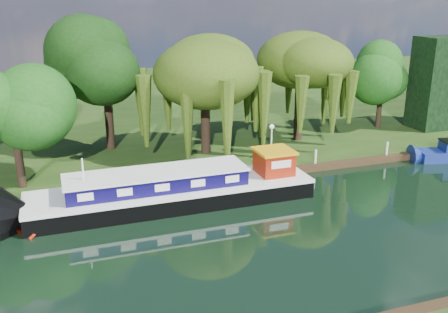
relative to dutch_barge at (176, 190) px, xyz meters
name	(u,v)px	position (x,y,z in m)	size (l,w,h in m)	color
ground	(342,224)	(7.84, -5.67, -0.88)	(120.00, 120.00, 0.00)	black
far_bank	(183,100)	(7.84, 28.33, -0.65)	(120.00, 52.00, 0.45)	#18320D
dutch_barge	(176,190)	(0.00, 0.00, 0.00)	(16.79, 3.83, 3.54)	black
red_dinghy	(50,227)	(-7.17, -0.85, -0.88)	(2.37, 3.32, 0.69)	maroon
willow_left	(205,74)	(4.25, 7.74, 5.55)	(6.87, 6.87, 8.23)	black
willow_right	(301,70)	(12.51, 8.75, 5.26)	(6.40, 6.40, 7.80)	black
tree_far_left	(12,109)	(-8.65, 4.69, 4.53)	(4.49, 4.49, 7.23)	black
tree_far_mid	(105,66)	(-2.40, 11.20, 5.93)	(5.64, 5.64, 9.23)	black
tree_far_right	(382,76)	(21.24, 10.01, 4.15)	(4.06, 4.06, 6.64)	black
conifer_hedge	(447,82)	(26.84, 8.33, 3.57)	(6.00, 3.00, 8.00)	black
lamppost	(272,132)	(8.34, 4.83, 1.54)	(0.36, 0.36, 2.56)	silver
mooring_posts	(270,162)	(7.34, 2.73, 0.07)	(19.16, 0.16, 1.00)	silver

